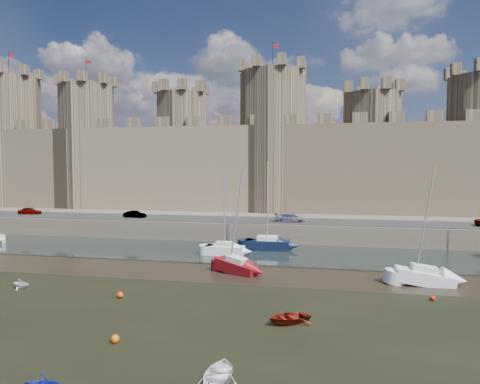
{
  "coord_description": "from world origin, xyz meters",
  "views": [
    {
      "loc": [
        10.75,
        -23.6,
        9.9
      ],
      "look_at": [
        1.65,
        22.0,
        7.13
      ],
      "focal_mm": 32.0,
      "sensor_mm": 36.0,
      "label": 1
    }
  ],
  "objects": [
    {
      "name": "dinghy_4",
      "position": [
        8.58,
        2.99,
        0.31
      ],
      "size": [
        3.63,
        3.52,
        0.61
      ],
      "primitive_type": "imported",
      "rotation": [
        1.57,
        0.0,
        5.41
      ],
      "color": "#65150B",
      "rests_on": "ground"
    },
    {
      "name": "dinghy_1",
      "position": [
        -1.16,
        -7.57,
        0.43
      ],
      "size": [
        1.92,
        1.76,
        0.86
      ],
      "primitive_type": "imported",
      "rotation": [
        1.57,
        0.0,
        1.81
      ],
      "color": "navy",
      "rests_on": "ground"
    },
    {
      "name": "buoy_1",
      "position": [
        -4.3,
        5.65,
        0.25
      ],
      "size": [
        0.49,
        0.49,
        0.49
      ],
      "primitive_type": "sphere",
      "color": "red",
      "rests_on": "ground"
    },
    {
      "name": "car_0",
      "position": [
        -33.74,
        34.12,
        3.07
      ],
      "size": [
        3.5,
        1.73,
        1.15
      ],
      "primitive_type": "imported",
      "rotation": [
        0.0,
        0.0,
        1.69
      ],
      "color": "gray",
      "rests_on": "quay"
    },
    {
      "name": "seaweed_patch",
      "position": [
        0.0,
        -6.0,
        0.01
      ],
      "size": [
        70.0,
        34.0,
        0.01
      ],
      "primitive_type": "cube",
      "color": "black",
      "rests_on": "ground"
    },
    {
      "name": "road",
      "position": [
        0.0,
        34.0,
        2.55
      ],
      "size": [
        160.0,
        7.0,
        0.1
      ],
      "primitive_type": "cube",
      "color": "black",
      "rests_on": "quay"
    },
    {
      "name": "quay",
      "position": [
        0.0,
        60.0,
        1.25
      ],
      "size": [
        160.0,
        60.0,
        2.5
      ],
      "primitive_type": "cube",
      "color": "#4C443A",
      "rests_on": "ground"
    },
    {
      "name": "ground",
      "position": [
        0.0,
        0.0,
        0.0
      ],
      "size": [
        160.0,
        160.0,
        0.0
      ],
      "primitive_type": "plane",
      "color": "black",
      "rests_on": "ground"
    },
    {
      "name": "sailboat_1",
      "position": [
        4.14,
        26.05,
        0.82
      ],
      "size": [
        5.2,
        2.03,
        10.41
      ],
      "rotation": [
        0.0,
        0.0,
        0.0
      ],
      "color": "black",
      "rests_on": "ground"
    },
    {
      "name": "buoy_2",
      "position": [
        -0.72,
        -2.0,
        0.24
      ],
      "size": [
        0.48,
        0.48,
        0.48
      ],
      "primitive_type": "sphere",
      "color": "#D15709",
      "rests_on": "ground"
    },
    {
      "name": "buoy_3",
      "position": [
        18.63,
        9.62,
        0.19
      ],
      "size": [
        0.38,
        0.38,
        0.38
      ],
      "primitive_type": "sphere",
      "color": "red",
      "rests_on": "ground"
    },
    {
      "name": "sailboat_4",
      "position": [
        2.76,
        14.79,
        0.72
      ],
      "size": [
        4.41,
        3.13,
        9.61
      ],
      "rotation": [
        0.0,
        0.0,
        -0.42
      ],
      "color": "maroon",
      "rests_on": "ground"
    },
    {
      "name": "car_2",
      "position": [
        6.38,
        32.68,
        3.11
      ],
      "size": [
        4.34,
        2.07,
        1.22
      ],
      "primitive_type": "imported",
      "rotation": [
        0.0,
        0.0,
        1.48
      ],
      "color": "gray",
      "rests_on": "quay"
    },
    {
      "name": "dinghy_3",
      "position": [
        -13.41,
        6.39,
        0.4
      ],
      "size": [
        1.53,
        1.33,
        0.79
      ],
      "primitive_type": "imported",
      "rotation": [
        1.57,
        0.0,
        1.55
      ],
      "color": "silver",
      "rests_on": "ground"
    },
    {
      "name": "water_channel",
      "position": [
        0.0,
        24.0,
        0.04
      ],
      "size": [
        160.0,
        12.0,
        0.08
      ],
      "primitive_type": "cube",
      "color": "black",
      "rests_on": "ground"
    },
    {
      "name": "car_1",
      "position": [
        -16.01,
        33.23,
        3.03
      ],
      "size": [
        3.34,
        1.48,
        1.06
      ],
      "primitive_type": "imported",
      "rotation": [
        0.0,
        0.0,
        1.46
      ],
      "color": "gray",
      "rests_on": "quay"
    },
    {
      "name": "dinghy_2",
      "position": [
        6.07,
        -5.02,
        0.3
      ],
      "size": [
        2.23,
        3.02,
        0.6
      ],
      "primitive_type": "imported",
      "rotation": [
        1.57,
        0.0,
        3.19
      ],
      "color": "silver",
      "rests_on": "ground"
    },
    {
      "name": "castle",
      "position": [
        -0.64,
        48.0,
        11.67
      ],
      "size": [
        108.5,
        11.0,
        29.0
      ],
      "color": "#42382B",
      "rests_on": "quay"
    },
    {
      "name": "sailboat_5",
      "position": [
        19.0,
        14.08,
        0.73
      ],
      "size": [
        4.7,
        1.87,
        10.11
      ],
      "rotation": [
        0.0,
        0.0,
        0.01
      ],
      "color": "silver",
      "rests_on": "ground"
    },
    {
      "name": "sailboat_2",
      "position": [
        -0.12,
        22.17,
        0.76
      ],
      "size": [
        4.37,
        1.85,
        9.29
      ],
      "rotation": [
        0.0,
        0.0,
        -0.04
      ],
      "color": "silver",
      "rests_on": "ground"
    }
  ]
}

